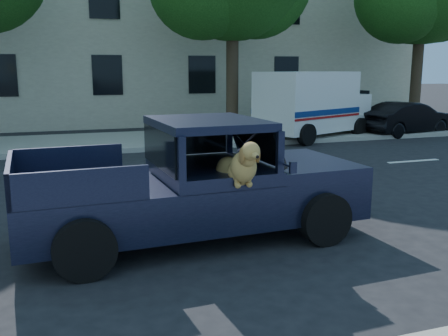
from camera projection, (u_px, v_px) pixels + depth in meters
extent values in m
plane|color=black|center=(137.00, 229.00, 7.81)|extent=(120.00, 120.00, 0.00)
cube|color=gray|center=(93.00, 143.00, 16.34)|extent=(60.00, 4.00, 0.15)
cylinder|color=#332619|center=(232.00, 76.00, 17.87)|extent=(0.44, 0.44, 4.40)
cylinder|color=#332619|center=(416.00, 75.00, 20.38)|extent=(0.44, 0.44, 4.40)
cube|color=beige|center=(142.00, 24.00, 23.20)|extent=(26.00, 6.00, 9.00)
cube|color=black|center=(193.00, 199.00, 7.29)|extent=(4.99, 2.12, 0.62)
cube|color=black|center=(298.00, 165.00, 7.84)|extent=(1.51, 1.95, 0.15)
cube|color=black|center=(207.00, 123.00, 7.16)|extent=(1.55, 1.88, 0.11)
cube|color=black|center=(255.00, 143.00, 7.50)|extent=(0.32, 1.63, 0.53)
cube|color=black|center=(230.00, 191.00, 7.02)|extent=(0.54, 0.54, 0.36)
cube|color=black|center=(293.00, 168.00, 6.45)|extent=(0.10, 0.05, 0.15)
cube|color=silver|center=(313.00, 123.00, 17.81)|extent=(4.72, 3.45, 0.51)
cube|color=silver|center=(307.00, 94.00, 17.34)|extent=(3.96, 3.13, 1.54)
cube|color=silver|center=(342.00, 103.00, 18.78)|extent=(1.58, 2.10, 0.72)
cube|color=navy|center=(329.00, 112.00, 16.73)|extent=(3.22, 1.36, 0.18)
cube|color=#9E0F0F|center=(329.00, 117.00, 16.76)|extent=(3.22, 1.36, 0.07)
imported|color=black|center=(408.00, 119.00, 18.70)|extent=(1.94, 3.92, 1.24)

